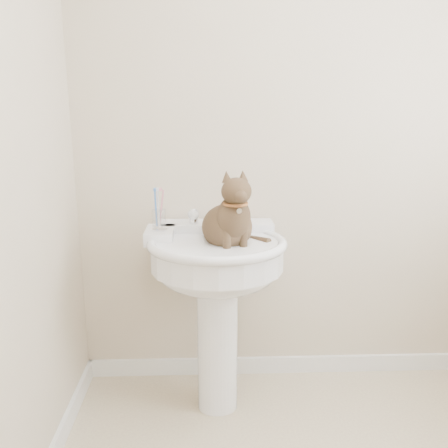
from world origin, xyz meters
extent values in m
cube|color=white|center=(0.00, 1.09, 0.04)|extent=(2.20, 0.02, 0.09)
cylinder|color=white|center=(-0.42, 0.80, 0.33)|extent=(0.18, 0.18, 0.66)
cylinder|color=white|center=(-0.42, 0.80, 0.76)|extent=(0.58, 0.58, 0.13)
ellipsoid|color=white|center=(-0.42, 0.80, 0.70)|extent=(0.53, 0.46, 0.21)
torus|color=white|center=(-0.42, 0.80, 0.82)|extent=(0.61, 0.61, 0.04)
cube|color=white|center=(-0.42, 1.01, 0.83)|extent=(0.54, 0.14, 0.06)
cube|color=white|center=(-0.68, 0.89, 0.83)|extent=(0.13, 0.19, 0.06)
cylinder|color=silver|center=(-0.42, 0.96, 0.88)|extent=(0.05, 0.05, 0.05)
cylinder|color=silver|center=(-0.42, 0.91, 0.91)|extent=(0.04, 0.04, 0.14)
sphere|color=white|center=(-0.53, 0.98, 0.90)|extent=(0.06, 0.06, 0.06)
sphere|color=white|center=(-0.31, 0.98, 0.90)|extent=(0.06, 0.06, 0.06)
cube|color=orange|center=(-0.33, 1.05, 0.88)|extent=(0.10, 0.07, 0.03)
cylinder|color=silver|center=(-0.68, 0.87, 0.86)|extent=(0.07, 0.07, 0.01)
cylinder|color=white|center=(-0.68, 0.87, 0.91)|extent=(0.06, 0.06, 0.09)
cylinder|color=#366EC6|center=(-0.69, 0.87, 0.96)|extent=(0.01, 0.01, 0.17)
cylinder|color=silver|center=(-0.68, 0.87, 0.96)|extent=(0.01, 0.01, 0.17)
cylinder|color=pink|center=(-0.67, 0.87, 0.96)|extent=(0.01, 0.01, 0.17)
ellipsoid|color=brown|center=(-0.37, 0.83, 0.88)|extent=(0.22, 0.26, 0.20)
ellipsoid|color=brown|center=(-0.37, 0.74, 0.94)|extent=(0.14, 0.14, 0.18)
ellipsoid|color=brown|center=(-0.37, 0.71, 1.06)|extent=(0.12, 0.11, 0.11)
cone|color=brown|center=(-0.41, 0.73, 1.12)|extent=(0.04, 0.04, 0.05)
cone|color=brown|center=(-0.34, 0.73, 1.12)|extent=(0.04, 0.04, 0.05)
cylinder|color=brown|center=(-0.26, 0.85, 0.81)|extent=(0.03, 0.03, 0.23)
torus|color=brown|center=(-0.37, 0.72, 1.01)|extent=(0.11, 0.11, 0.01)
camera|label=1|loc=(-0.47, -1.18, 1.40)|focal=38.00mm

